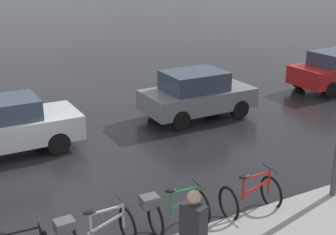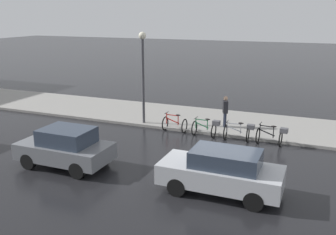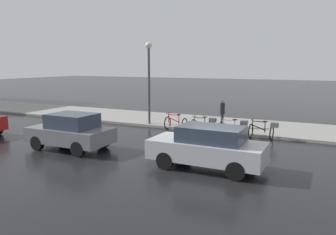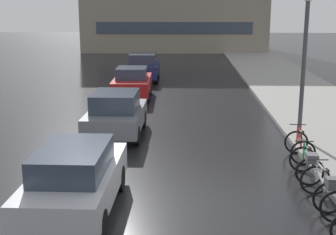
# 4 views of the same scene
# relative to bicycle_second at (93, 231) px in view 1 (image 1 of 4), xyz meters

# --- Properties ---
(ground_plane) EXTENTS (140.00, 140.00, 0.00)m
(ground_plane) POSITION_rel_bicycle_second_xyz_m (-3.27, 0.09, -0.49)
(ground_plane) COLOR black
(bicycle_second) EXTENTS (0.78, 1.41, 0.94)m
(bicycle_second) POSITION_rel_bicycle_second_xyz_m (0.00, 0.00, 0.00)
(bicycle_second) COLOR black
(bicycle_second) RESTS_ON ground
(bicycle_third) EXTENTS (0.80, 1.36, 0.95)m
(bicycle_third) POSITION_rel_bicycle_second_xyz_m (0.02, 1.64, 0.00)
(bicycle_third) COLOR black
(bicycle_third) RESTS_ON ground
(bicycle_farthest) EXTENTS (0.79, 1.19, 0.97)m
(bicycle_farthest) POSITION_rel_bicycle_second_xyz_m (0.24, 3.41, -0.08)
(bicycle_farthest) COLOR black
(bicycle_farthest) RESTS_ON ground
(car_silver) EXTENTS (1.76, 4.13, 1.56)m
(car_silver) POSITION_rel_bicycle_second_xyz_m (-5.59, -0.54, 0.31)
(car_silver) COLOR #B2B5BA
(car_silver) RESTS_ON ground
(car_grey) EXTENTS (1.88, 3.73, 1.59)m
(car_grey) POSITION_rel_bicycle_second_xyz_m (-5.63, 5.79, 0.31)
(car_grey) COLOR slate
(car_grey) RESTS_ON ground
(car_red) EXTENTS (1.86, 3.81, 1.56)m
(car_red) POSITION_rel_bicycle_second_xyz_m (-5.84, 12.59, 0.29)
(car_red) COLOR #AD1919
(car_red) RESTS_ON ground
(pedestrian) EXTENTS (0.46, 0.37, 1.78)m
(pedestrian) POSITION_rel_bicycle_second_xyz_m (1.62, 1.11, 0.52)
(pedestrian) COLOR #1E2333
(pedestrian) RESTS_ON ground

